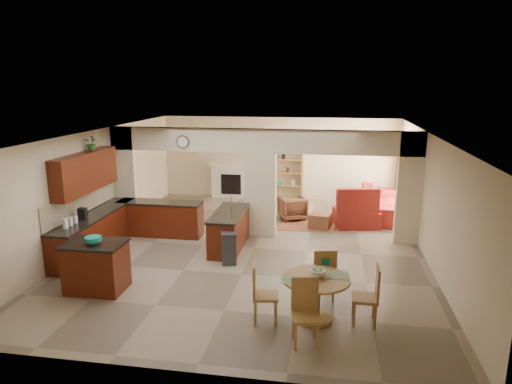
% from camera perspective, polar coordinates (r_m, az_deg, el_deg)
% --- Properties ---
extents(floor, '(10.00, 10.00, 0.00)m').
position_cam_1_polar(floor, '(11.23, -0.24, -6.99)').
color(floor, '#84745B').
rests_on(floor, ground).
extents(ceiling, '(10.00, 10.00, 0.00)m').
position_cam_1_polar(ceiling, '(10.58, -0.25, 7.37)').
color(ceiling, white).
rests_on(ceiling, wall_back).
extents(wall_back, '(8.00, 0.00, 8.00)m').
position_cam_1_polar(wall_back, '(15.68, 2.79, 4.21)').
color(wall_back, beige).
rests_on(wall_back, floor).
extents(wall_front, '(8.00, 0.00, 8.00)m').
position_cam_1_polar(wall_front, '(6.19, -8.09, -10.80)').
color(wall_front, beige).
rests_on(wall_front, floor).
extents(wall_left, '(0.00, 10.00, 10.00)m').
position_cam_1_polar(wall_left, '(12.13, -19.23, 0.69)').
color(wall_left, beige).
rests_on(wall_left, floor).
extents(wall_right, '(0.00, 10.00, 10.00)m').
position_cam_1_polar(wall_right, '(10.91, 20.95, -0.82)').
color(wall_right, beige).
rests_on(wall_right, floor).
extents(partition_left_pier, '(0.60, 0.25, 2.80)m').
position_cam_1_polar(partition_left_pier, '(12.86, -15.96, 1.63)').
color(partition_left_pier, beige).
rests_on(partition_left_pier, floor).
extents(partition_center_pier, '(0.80, 0.25, 2.20)m').
position_cam_1_polar(partition_center_pier, '(11.85, 0.56, -0.32)').
color(partition_center_pier, beige).
rests_on(partition_center_pier, floor).
extents(partition_right_pier, '(0.60, 0.25, 2.80)m').
position_cam_1_polar(partition_right_pier, '(11.81, 18.59, 0.42)').
color(partition_right_pier, beige).
rests_on(partition_right_pier, floor).
extents(partition_header, '(8.00, 0.25, 0.60)m').
position_cam_1_polar(partition_header, '(11.59, 0.57, 6.42)').
color(partition_header, beige).
rests_on(partition_header, partition_center_pier).
extents(kitchen_counter, '(2.52, 3.29, 1.48)m').
position_cam_1_polar(kitchen_counter, '(11.82, -16.28, -4.12)').
color(kitchen_counter, '#3D1007').
rests_on(kitchen_counter, floor).
extents(upper_cabinets, '(0.35, 2.40, 0.90)m').
position_cam_1_polar(upper_cabinets, '(11.26, -20.54, 2.35)').
color(upper_cabinets, '#3D1007').
rests_on(upper_cabinets, wall_left).
extents(peninsula, '(0.70, 1.85, 0.91)m').
position_cam_1_polar(peninsula, '(11.08, -3.41, -4.79)').
color(peninsula, '#3D1007').
rests_on(peninsula, floor).
extents(wall_clock, '(0.34, 0.03, 0.34)m').
position_cam_1_polar(wall_clock, '(11.92, -9.14, 6.20)').
color(wall_clock, '#52321B').
rests_on(wall_clock, partition_header).
extents(rug, '(1.60, 1.30, 0.01)m').
position_cam_1_polar(rug, '(13.09, 6.50, -4.04)').
color(rug, brown).
rests_on(rug, floor).
extents(fireplace, '(1.60, 0.35, 1.20)m').
position_cam_1_polar(fireplace, '(15.92, -3.04, 1.47)').
color(fireplace, beige).
rests_on(fireplace, floor).
extents(shelving_unit, '(1.00, 0.32, 1.80)m').
position_cam_1_polar(shelving_unit, '(15.55, 3.98, 2.24)').
color(shelving_unit, '#A17537').
rests_on(shelving_unit, floor).
extents(window_a, '(0.02, 0.90, 1.90)m').
position_cam_1_polar(window_a, '(13.15, 18.82, 0.79)').
color(window_a, white).
rests_on(window_a, wall_right).
extents(window_b, '(0.02, 0.90, 1.90)m').
position_cam_1_polar(window_b, '(14.80, 17.79, 2.22)').
color(window_b, white).
rests_on(window_b, wall_right).
extents(glazed_door, '(0.02, 0.70, 2.10)m').
position_cam_1_polar(glazed_door, '(14.00, 18.23, 0.95)').
color(glazed_door, white).
rests_on(glazed_door, wall_right).
extents(drape_a_left, '(0.10, 0.28, 2.30)m').
position_cam_1_polar(drape_a_left, '(12.57, 19.07, 0.20)').
color(drape_a_left, '#3E2319').
rests_on(drape_a_left, wall_right).
extents(drape_a_right, '(0.10, 0.28, 2.30)m').
position_cam_1_polar(drape_a_right, '(13.73, 18.27, 1.34)').
color(drape_a_right, '#3E2319').
rests_on(drape_a_right, wall_right).
extents(drape_b_left, '(0.10, 0.28, 2.30)m').
position_cam_1_polar(drape_b_left, '(14.21, 17.97, 1.76)').
color(drape_b_left, '#3E2319').
rests_on(drape_b_left, wall_right).
extents(drape_b_right, '(0.10, 0.28, 2.30)m').
position_cam_1_polar(drape_b_right, '(15.38, 17.33, 2.66)').
color(drape_b_right, '#3E2319').
rests_on(drape_b_right, wall_right).
extents(ceiling_fan, '(1.00, 1.00, 0.10)m').
position_cam_1_polar(ceiling_fan, '(13.44, 8.28, 7.52)').
color(ceiling_fan, white).
rests_on(ceiling_fan, ceiling).
extents(kitchen_island, '(1.13, 0.81, 0.97)m').
position_cam_1_polar(kitchen_island, '(9.41, -19.33, -8.76)').
color(kitchen_island, '#3D1007').
rests_on(kitchen_island, floor).
extents(teal_bowl, '(0.31, 0.31, 0.14)m').
position_cam_1_polar(teal_bowl, '(9.15, -19.68, -5.72)').
color(teal_bowl, '#148A7D').
rests_on(teal_bowl, kitchen_island).
extents(trash_can, '(0.38, 0.34, 0.67)m').
position_cam_1_polar(trash_can, '(10.18, -3.40, -7.20)').
color(trash_can, '#2A2A2C').
rests_on(trash_can, floor).
extents(dining_table, '(1.15, 1.15, 0.78)m').
position_cam_1_polar(dining_table, '(7.88, 7.44, -12.33)').
color(dining_table, '#A17537').
rests_on(dining_table, floor).
extents(fruit_bowl, '(0.27, 0.27, 0.14)m').
position_cam_1_polar(fruit_bowl, '(7.78, 7.72, -9.95)').
color(fruit_bowl, '#60A222').
rests_on(fruit_bowl, dining_table).
extents(sofa, '(2.80, 1.19, 0.80)m').
position_cam_1_polar(sofa, '(14.26, 15.26, -1.31)').
color(sofa, maroon).
rests_on(sofa, floor).
extents(chaise, '(1.33, 1.17, 0.46)m').
position_cam_1_polar(chaise, '(13.14, 12.39, -3.17)').
color(chaise, maroon).
rests_on(chaise, floor).
extents(armchair, '(0.96, 0.97, 0.67)m').
position_cam_1_polar(armchair, '(13.47, 4.58, -2.01)').
color(armchair, maroon).
rests_on(armchair, floor).
extents(ottoman, '(0.67, 0.67, 0.41)m').
position_cam_1_polar(ottoman, '(12.79, 8.01, -3.56)').
color(ottoman, maroon).
rests_on(ottoman, floor).
extents(plant, '(0.37, 0.33, 0.35)m').
position_cam_1_polar(plant, '(11.50, -19.82, 5.80)').
color(plant, '#205015').
rests_on(plant, upper_cabinets).
extents(chair_north, '(0.51, 0.51, 1.02)m').
position_cam_1_polar(chair_north, '(8.53, 8.44, -9.98)').
color(chair_north, '#A17537').
rests_on(chair_north, floor).
extents(chair_east, '(0.43, 0.43, 1.02)m').
position_cam_1_polar(chair_east, '(7.94, 14.12, -12.12)').
color(chair_east, '#A17537').
rests_on(chair_east, floor).
extents(chair_south, '(0.49, 0.49, 1.02)m').
position_cam_1_polar(chair_south, '(7.28, 6.18, -14.22)').
color(chair_south, '#A17537').
rests_on(chair_south, floor).
extents(chair_west, '(0.48, 0.48, 1.02)m').
position_cam_1_polar(chair_west, '(7.81, 0.57, -12.15)').
color(chair_west, '#A17537').
rests_on(chair_west, floor).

